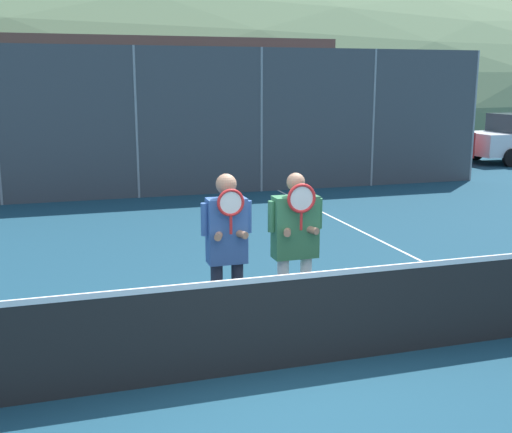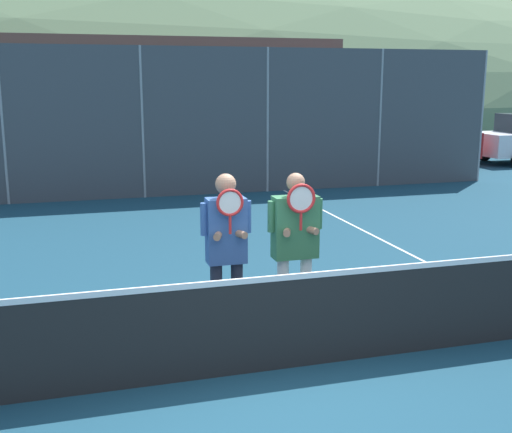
% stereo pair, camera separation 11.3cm
% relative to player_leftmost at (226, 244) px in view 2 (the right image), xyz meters
% --- Properties ---
extents(ground_plane, '(120.00, 120.00, 0.00)m').
position_rel_player_leftmost_xyz_m(ground_plane, '(0.15, -0.84, -1.09)').
color(ground_plane, navy).
extents(hill_distant, '(127.04, 70.58, 24.70)m').
position_rel_player_leftmost_xyz_m(hill_distant, '(0.15, 50.78, -1.09)').
color(hill_distant, '#5B7551').
rests_on(hill_distant, ground_plane).
extents(clubhouse_building, '(13.78, 5.50, 4.09)m').
position_rel_player_leftmost_xyz_m(clubhouse_building, '(0.23, 16.09, 0.98)').
color(clubhouse_building, tan).
rests_on(clubhouse_building, ground_plane).
extents(fence_back, '(18.71, 0.06, 3.58)m').
position_rel_player_leftmost_xyz_m(fence_back, '(0.15, 9.06, 0.70)').
color(fence_back, gray).
rests_on(fence_back, ground_plane).
extents(tennis_net, '(9.58, 0.09, 1.07)m').
position_rel_player_leftmost_xyz_m(tennis_net, '(0.15, -0.84, -0.59)').
color(tennis_net, gray).
rests_on(tennis_net, ground_plane).
extents(court_line_right_sideline, '(0.05, 16.00, 0.01)m').
position_rel_player_leftmost_xyz_m(court_line_right_sideline, '(3.71, 2.16, -1.08)').
color(court_line_right_sideline, white).
rests_on(court_line_right_sideline, ground_plane).
extents(player_leftmost, '(0.55, 0.34, 1.84)m').
position_rel_player_leftmost_xyz_m(player_leftmost, '(0.00, 0.00, 0.00)').
color(player_leftmost, '#232838').
rests_on(player_leftmost, ground_plane).
extents(player_center_left, '(0.63, 0.34, 1.81)m').
position_rel_player_leftmost_xyz_m(player_center_left, '(0.78, 0.03, -0.01)').
color(player_center_left, white).
rests_on(player_center_left, ground_plane).
extents(car_left_of_center, '(4.41, 1.94, 1.70)m').
position_rel_player_leftmost_xyz_m(car_left_of_center, '(-0.57, 11.90, -0.21)').
color(car_left_of_center, '#285638').
rests_on(car_left_of_center, ground_plane).
extents(car_center, '(4.48, 1.99, 1.72)m').
position_rel_player_leftmost_xyz_m(car_center, '(4.32, 12.08, -0.20)').
color(car_center, maroon).
rests_on(car_center, ground_plane).
extents(car_right_of_center, '(4.24, 1.90, 1.80)m').
position_rel_player_leftmost_xyz_m(car_right_of_center, '(9.12, 12.21, -0.17)').
color(car_right_of_center, maroon).
rests_on(car_right_of_center, ground_plane).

